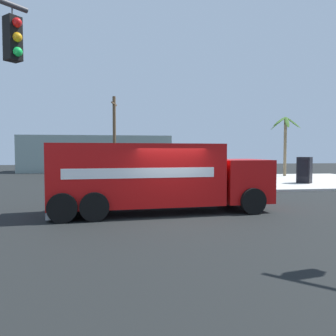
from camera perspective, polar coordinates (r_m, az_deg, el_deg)
The scene contains 7 objects.
ground_plane at distance 12.30m, azimuth 0.67°, elevation -8.33°, with size 100.00×100.00×0.00m, color black.
sidewalk_corner_far at distance 28.90m, azimuth 22.47°, elevation -1.96°, with size 12.70×12.70×0.14m, color beige.
delivery_truck at distance 13.05m, azimuth -2.13°, elevation -1.40°, with size 8.64×3.39×2.67m.
vending_machine_red at distance 25.56m, azimuth 22.25°, elevation -0.32°, with size 1.16×1.17×1.85m.
palm_tree_far at distance 32.39m, azimuth 19.38°, elevation 5.41°, with size 2.94×3.00×5.43m.
utility_pole at distance 32.25m, azimuth -9.15°, elevation 5.56°, with size 0.50×2.19×7.58m.
building_backdrop at distance 40.84m, azimuth -11.93°, elevation 2.38°, with size 17.03×6.00×4.18m, color gray.
Camera 1 is at (-1.85, -11.92, 2.39)m, focal length 35.71 mm.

